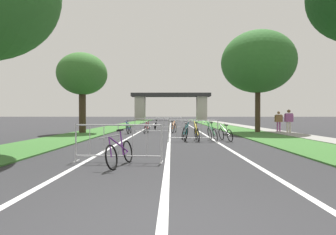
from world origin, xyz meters
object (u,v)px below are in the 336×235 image
object	(u,v)px
tree_left_oak_mid	(82,75)
crowd_barrier_fourth	(169,123)
bicycle_black_7	(155,125)
bicycle_orange_2	(174,128)
pedestrian_with_backpack	(289,119)
tree_right_oak_near	(258,62)
crowd_barrier_third	(152,126)
bicycle_blue_0	(129,128)
bicycle_green_8	(212,133)
bicycle_yellow_1	(197,133)
pedestrian_pushing_bike	(279,120)
bicycle_red_3	(147,128)
crowd_barrier_nearest	(118,143)
crowd_barrier_second	(193,131)
bicycle_teal_5	(185,133)
bicycle_purple_6	(120,152)

from	to	relation	value
tree_left_oak_mid	crowd_barrier_fourth	world-z (taller)	tree_left_oak_mid
tree_left_oak_mid	bicycle_black_7	xyz separation A→B (m)	(4.80, 5.23, -3.76)
bicycle_orange_2	pedestrian_with_backpack	world-z (taller)	pedestrian_with_backpack
tree_left_oak_mid	tree_right_oak_near	size ratio (longest dim) A/B	0.77
tree_right_oak_near	crowd_barrier_third	world-z (taller)	tree_right_oak_near
bicycle_blue_0	bicycle_green_8	world-z (taller)	bicycle_green_8
bicycle_orange_2	bicycle_green_8	size ratio (longest dim) A/B	1.03
bicycle_yellow_1	bicycle_green_8	distance (m)	0.79
tree_right_oak_near	crowd_barrier_fourth	bearing A→B (deg)	142.77
crowd_barrier_fourth	bicycle_blue_0	bearing A→B (deg)	-114.30
pedestrian_pushing_bike	bicycle_yellow_1	bearing A→B (deg)	58.36
bicycle_blue_0	bicycle_red_3	xyz separation A→B (m)	(1.19, 0.70, -0.01)
bicycle_black_7	pedestrian_with_backpack	bearing A→B (deg)	-38.07
crowd_barrier_fourth	bicycle_blue_0	size ratio (longest dim) A/B	1.49
crowd_barrier_third	tree_right_oak_near	bearing A→B (deg)	5.63
bicycle_orange_2	bicycle_green_8	bearing A→B (deg)	-58.22
crowd_barrier_fourth	pedestrian_with_backpack	size ratio (longest dim) A/B	1.49
crowd_barrier_fourth	crowd_barrier_nearest	bearing A→B (deg)	-94.18
bicycle_yellow_1	pedestrian_with_backpack	size ratio (longest dim) A/B	1.04
crowd_barrier_fourth	bicycle_black_7	distance (m)	1.31
crowd_barrier_fourth	bicycle_black_7	xyz separation A→B (m)	(-1.20, -0.49, -0.17)
bicycle_yellow_1	pedestrian_with_backpack	xyz separation A→B (m)	(6.73, 4.89, 0.63)
bicycle_green_8	bicycle_yellow_1	bearing A→B (deg)	-179.27
crowd_barrier_fourth	pedestrian_pushing_bike	size ratio (longest dim) A/B	1.59
crowd_barrier_second	bicycle_orange_2	xyz separation A→B (m)	(-0.88, 6.18, -0.15)
bicycle_green_8	pedestrian_with_backpack	world-z (taller)	pedestrian_with_backpack
bicycle_teal_5	bicycle_black_7	bearing A→B (deg)	-82.93
pedestrian_with_backpack	bicycle_black_7	bearing A→B (deg)	156.01
bicycle_orange_2	bicycle_black_7	xyz separation A→B (m)	(-1.60, 4.66, -0.02)
bicycle_yellow_1	bicycle_green_8	bearing A→B (deg)	6.04
tree_right_oak_near	crowd_barrier_second	xyz separation A→B (m)	(-5.19, -6.41, -4.58)
crowd_barrier_nearest	bicycle_yellow_1	bearing A→B (deg)	65.71
crowd_barrier_nearest	pedestrian_pushing_bike	xyz separation A→B (m)	(9.37, 12.45, 0.42)
crowd_barrier_fourth	bicycle_green_8	size ratio (longest dim) A/B	1.49
tree_left_oak_mid	pedestrian_pushing_bike	world-z (taller)	tree_left_oak_mid
bicycle_green_8	bicycle_blue_0	bearing A→B (deg)	129.00
bicycle_green_8	bicycle_black_7	bearing A→B (deg)	101.55
crowd_barrier_second	bicycle_green_8	bearing A→B (deg)	26.50
bicycle_blue_0	bicycle_yellow_1	size ratio (longest dim) A/B	0.96
tree_left_oak_mid	pedestrian_with_backpack	bearing A→B (deg)	-1.34
crowd_barrier_second	bicycle_teal_5	world-z (taller)	crowd_barrier_second
tree_left_oak_mid	bicycle_red_3	distance (m)	5.86
tree_right_oak_near	tree_left_oak_mid	bearing A→B (deg)	-176.33
crowd_barrier_second	bicycle_teal_5	distance (m)	0.64
tree_left_oak_mid	bicycle_purple_6	distance (m)	13.30
crowd_barrier_fourth	pedestrian_pushing_bike	xyz separation A→B (m)	(8.13, -4.54, 0.42)
tree_right_oak_near	bicycle_yellow_1	size ratio (longest dim) A/B	4.27
bicycle_green_8	pedestrian_with_backpack	xyz separation A→B (m)	(5.94, 4.78, 0.63)
tree_left_oak_mid	bicycle_red_3	bearing A→B (deg)	5.16
crowd_barrier_fourth	bicycle_yellow_1	world-z (taller)	crowd_barrier_fourth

